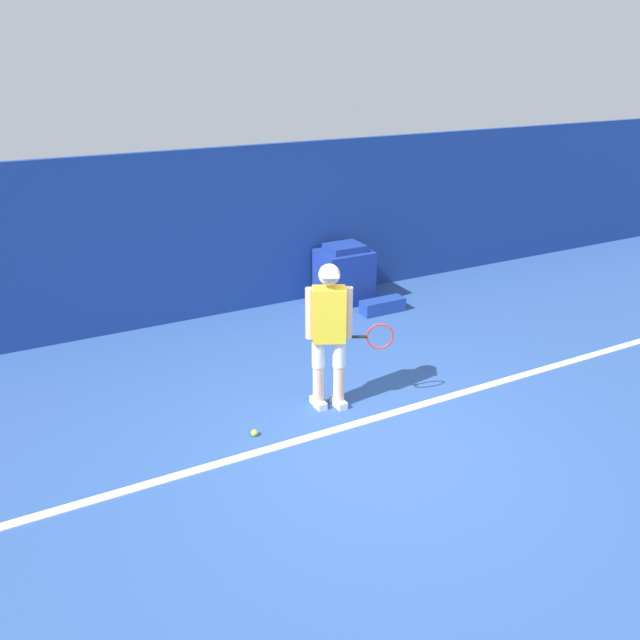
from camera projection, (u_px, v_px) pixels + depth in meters
name	position (u px, v px, depth m)	size (l,w,h in m)	color
ground_plane	(381.00, 441.00, 6.17)	(24.00, 24.00, 0.00)	#2D5193
back_wall	(237.00, 232.00, 8.88)	(24.00, 0.10, 2.38)	navy
court_baseline	(361.00, 422.00, 6.47)	(21.60, 0.10, 0.01)	white
tennis_player	(330.00, 331.00, 6.43)	(0.85, 0.46, 1.62)	beige
tennis_ball	(254.00, 433.00, 6.25)	(0.07, 0.07, 0.07)	#D1E533
covered_chair	(344.00, 275.00, 9.48)	(0.76, 0.63, 0.90)	navy
equipment_bag	(383.00, 306.00, 9.19)	(0.67, 0.24, 0.20)	#1E3D99
water_bottle	(308.00, 299.00, 9.40)	(0.09, 0.09, 0.24)	white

